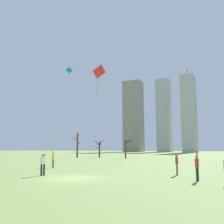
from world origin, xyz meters
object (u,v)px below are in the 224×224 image
object	(u,v)px
distant_kite_low_near_trees_teal	(72,76)
bare_tree_leftmost	(126,148)
kite_flyer_midfield_center_red	(59,137)
distant_kite_drifting_left_white	(111,56)
bystander_watching_nearby	(177,163)
bare_tree_center	(77,145)
kite_flyer_foreground_right_purple	(56,111)
bare_tree_left_of_center	(99,148)
kite_flyer_foreground_left_orange	(211,121)

from	to	relation	value
distant_kite_low_near_trees_teal	bare_tree_leftmost	xyz separation A→B (m)	(4.10, 14.15, -12.27)
kite_flyer_midfield_center_red	distant_kite_drifting_left_white	bearing A→B (deg)	104.83
distant_kite_drifting_left_white	distant_kite_low_near_trees_teal	bearing A→B (deg)	-152.15
kite_flyer_midfield_center_red	distant_kite_low_near_trees_teal	bearing A→B (deg)	122.79
bystander_watching_nearby	distant_kite_drifting_left_white	bearing A→B (deg)	128.89
distant_kite_drifting_left_white	bare_tree_center	distance (m)	23.33
kite_flyer_midfield_center_red	distant_kite_drifting_left_white	xyz separation A→B (m)	(-5.60, 21.14, 15.10)
distant_kite_low_near_trees_teal	bare_tree_leftmost	bearing A→B (deg)	73.83
kite_flyer_foreground_right_purple	bare_tree_left_of_center	xyz separation A→B (m)	(-12.11, 31.40, -3.60)
bystander_watching_nearby	kite_flyer_midfield_center_red	bearing A→B (deg)	-158.89
kite_flyer_foreground_right_purple	distant_kite_drifting_left_white	xyz separation A→B (m)	(-2.34, 17.54, 12.26)
kite_flyer_midfield_center_red	bare_tree_leftmost	xyz separation A→B (m)	(-7.47, 32.13, -0.76)
kite_flyer_foreground_left_orange	bare_tree_center	xyz separation A→B (m)	(-30.99, 29.17, -1.04)
kite_flyer_midfield_center_red	bare_tree_center	bearing A→B (deg)	121.35
bystander_watching_nearby	bare_tree_leftmost	distance (m)	33.03
bare_tree_leftmost	distant_kite_low_near_trees_teal	bearing A→B (deg)	-106.17
kite_flyer_foreground_right_purple	kite_flyer_foreground_left_orange	size ratio (longest dim) A/B	1.45
kite_flyer_foreground_left_orange	bare_tree_left_of_center	bearing A→B (deg)	129.90
distant_kite_low_near_trees_teal	bare_tree_center	bearing A→B (deg)	119.47
kite_flyer_midfield_center_red	bare_tree_left_of_center	world-z (taller)	kite_flyer_midfield_center_red
bystander_watching_nearby	bare_tree_leftmost	xyz separation A→B (m)	(-16.21, 28.76, 1.28)
bare_tree_center	bare_tree_left_of_center	bearing A→B (deg)	34.27
kite_flyer_foreground_left_orange	distant_kite_low_near_trees_teal	world-z (taller)	distant_kite_low_near_trees_teal
kite_flyer_foreground_right_purple	kite_flyer_midfield_center_red	xyz separation A→B (m)	(3.26, -3.60, -2.84)
bare_tree_center	distant_kite_drifting_left_white	bearing A→B (deg)	-38.18
kite_flyer_foreground_right_purple	kite_flyer_foreground_left_orange	distance (m)	14.79
bare_tree_leftmost	bare_tree_left_of_center	bearing A→B (deg)	160.01
bare_tree_left_of_center	distant_kite_low_near_trees_teal	bearing A→B (deg)	-77.45
kite_flyer_foreground_left_orange	bare_tree_leftmost	xyz separation A→B (m)	(-18.89, 29.16, -1.81)
kite_flyer_foreground_left_orange	bare_tree_center	size ratio (longest dim) A/B	2.35
kite_flyer_midfield_center_red	bare_tree_left_of_center	distance (m)	38.23
bystander_watching_nearby	distant_kite_low_near_trees_teal	xyz separation A→B (m)	(-20.31, 14.60, 13.55)
distant_kite_low_near_trees_teal	bare_tree_left_of_center	world-z (taller)	distant_kite_low_near_trees_teal
bare_tree_center	bare_tree_left_of_center	size ratio (longest dim) A/B	1.42
kite_flyer_foreground_right_purple	bare_tree_center	distance (m)	32.99
distant_kite_drifting_left_white	bare_tree_leftmost	bearing A→B (deg)	99.70
bystander_watching_nearby	bare_tree_leftmost	size ratio (longest dim) A/B	0.41
bystander_watching_nearby	bare_tree_center	world-z (taller)	bare_tree_center
kite_flyer_foreground_right_purple	distant_kite_low_near_trees_teal	xyz separation A→B (m)	(-8.32, 14.38, 8.67)
bare_tree_center	kite_flyer_midfield_center_red	bearing A→B (deg)	-58.65
bare_tree_left_of_center	bare_tree_leftmost	bearing A→B (deg)	-19.99
bare_tree_leftmost	bare_tree_center	bearing A→B (deg)	179.98
kite_flyer_foreground_left_orange	bare_tree_leftmost	distance (m)	34.79
kite_flyer_foreground_left_orange	distant_kite_drifting_left_white	distance (m)	28.58
bare_tree_center	bare_tree_leftmost	distance (m)	12.13
bare_tree_center	kite_flyer_foreground_right_purple	bearing A→B (deg)	-60.23
bystander_watching_nearby	kite_flyer_foreground_right_purple	bearing A→B (deg)	178.92
bare_tree_left_of_center	bystander_watching_nearby	bearing A→B (deg)	-52.69
bare_tree_left_of_center	bare_tree_center	bearing A→B (deg)	-145.73
kite_flyer_foreground_left_orange	distant_kite_low_near_trees_teal	xyz separation A→B (m)	(-22.99, 15.01, 10.46)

